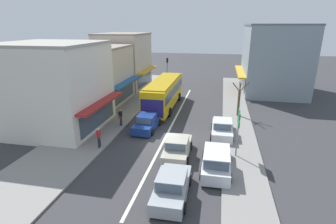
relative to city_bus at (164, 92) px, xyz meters
name	(u,v)px	position (x,y,z in m)	size (l,w,h in m)	color
ground_plane	(164,139)	(1.94, -8.78, -1.88)	(140.00, 140.00, 0.00)	#353538
lane_centre_line	(173,123)	(1.94, -4.78, -1.88)	(0.20, 28.00, 0.01)	silver
sidewalk_left	(116,112)	(-4.86, -2.78, -1.81)	(5.20, 44.00, 0.14)	gray
kerb_right	(237,120)	(8.14, -2.78, -1.82)	(2.80, 44.00, 0.12)	gray
shopfront_corner_near	(55,87)	(-8.24, -8.11, 2.02)	(9.01, 8.00, 7.81)	silver
shopfront_mid_block	(98,75)	(-8.23, 0.39, 1.53)	(7.33, 8.72, 6.83)	beige
shopfront_far_end	(124,61)	(-8.24, 9.38, 2.13)	(7.46, 8.52, 8.04)	beige
building_right_far	(274,59)	(13.43, 11.00, 2.78)	(8.97, 11.69, 9.33)	#84939E
city_bus	(164,92)	(0.00, 0.00, 0.00)	(2.77, 10.86, 3.23)	yellow
sedan_adjacent_lane_lead	(172,186)	(3.99, -16.24, -1.22)	(1.93, 4.22, 1.47)	#9EA3A8
sedan_adjacent_lane_trail	(147,123)	(-0.09, -6.92, -1.22)	(2.00, 4.25, 1.47)	navy
sedan_behind_bus_near	(177,148)	(3.50, -11.47, -1.22)	(1.95, 4.23, 1.47)	#B7B29E
parked_wagon_kerb_front	(216,161)	(6.35, -12.98, -1.14)	(1.97, 4.51, 1.58)	silver
parked_sedan_kerb_second	(222,128)	(6.68, -6.96, -1.22)	(1.93, 4.22, 1.47)	silver
traffic_light_downstreet	(167,67)	(-2.17, 12.44, 0.97)	(0.33, 0.24, 4.20)	gray
directional_road_sign	(239,122)	(7.71, -10.73, 0.82)	(0.10, 1.40, 3.60)	gray
street_tree_right	(239,100)	(8.29, -1.48, -0.09)	(1.66, 1.81, 3.77)	brown
pedestrian_with_handbag_near	(147,94)	(-2.55, 1.75, -0.81)	(0.66, 0.35, 1.63)	#232838
pedestrian_browsing_midblock	(120,116)	(-2.68, -6.81, -0.81)	(0.25, 0.65, 1.63)	#232838
pedestrian_far_walker	(99,136)	(-2.64, -11.49, -0.81)	(0.24, 0.57, 1.63)	#232838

